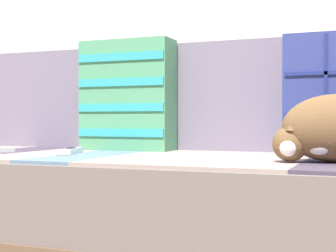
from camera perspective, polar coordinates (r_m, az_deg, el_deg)
name	(u,v)px	position (r m, az deg, el deg)	size (l,w,h in m)	color
couch	(184,213)	(1.76, 1.75, -9.66)	(2.16, 0.85, 0.39)	brown
sofa_backrest	(214,97)	(2.08, 5.15, 3.24)	(2.12, 0.14, 0.43)	slate
throw_pillow_striped	(127,96)	(2.06, -4.52, 3.39)	(0.37, 0.14, 0.43)	#4C9366
sleeping_cat	(333,130)	(1.52, 17.81, -0.47)	(0.35, 0.27, 0.19)	brown
game_remote_near	(72,151)	(1.88, -10.64, -2.74)	(0.09, 0.21, 0.02)	white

